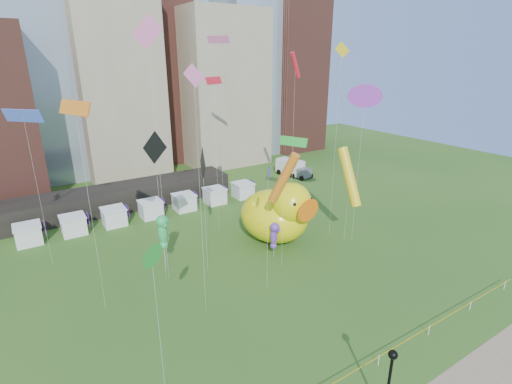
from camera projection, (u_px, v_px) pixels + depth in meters
skyline at (101, 56)px, 67.51m from camera, size 101.00×23.00×68.00m
pavilion at (103, 200)px, 55.84m from camera, size 38.00×6.00×3.20m
vendor_tents at (151, 209)px, 53.80m from camera, size 33.24×2.80×2.40m
big_duck at (278, 213)px, 45.93m from camera, size 8.76×10.89×7.97m
small_duck at (293, 201)px, 55.71m from camera, size 4.45×4.95×3.46m
seahorse_green at (163, 229)px, 39.49m from camera, size 1.39×1.68×6.14m
seahorse_purple at (274, 234)px, 42.32m from camera, size 1.09×1.40×4.25m
lamppost at (390, 378)px, 22.87m from camera, size 0.57×0.57×5.44m
box_truck at (292, 168)px, 72.38m from camera, size 3.81×7.28×2.94m
kite_1 at (218, 41)px, 49.67m from camera, size 2.02×2.94×23.88m
kite_2 at (155, 149)px, 34.72m from camera, size 1.34×2.84×15.13m
kite_3 at (152, 256)px, 22.34m from camera, size 1.14×0.94×11.09m
kite_4 at (349, 177)px, 44.73m from camera, size 1.18×4.03×11.53m
kite_5 at (23, 116)px, 36.53m from camera, size 3.32×3.33×16.66m
kite_6 at (284, 178)px, 38.24m from camera, size 2.59×3.17×12.63m
kite_7 at (365, 96)px, 41.38m from camera, size 2.01×1.94×18.57m
kite_8 at (295, 65)px, 49.00m from camera, size 2.00×0.96×21.92m
kite_9 at (148, 39)px, 31.65m from camera, size 2.01×1.99×24.64m
kite_10 at (203, 165)px, 36.68m from camera, size 0.98×3.23×13.37m
kite_11 at (293, 142)px, 52.77m from camera, size 2.28×3.95×10.91m
kite_12 at (341, 62)px, 42.02m from camera, size 0.87×1.49×22.86m
kite_13 at (268, 173)px, 33.66m from camera, size 0.93×0.98×12.37m
kite_14 at (75, 109)px, 28.54m from camera, size 1.89×3.41×18.28m
kite_16 at (214, 82)px, 43.51m from camera, size 2.56×1.54×19.17m
kite_17 at (195, 91)px, 27.97m from camera, size 1.11×1.34×20.91m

